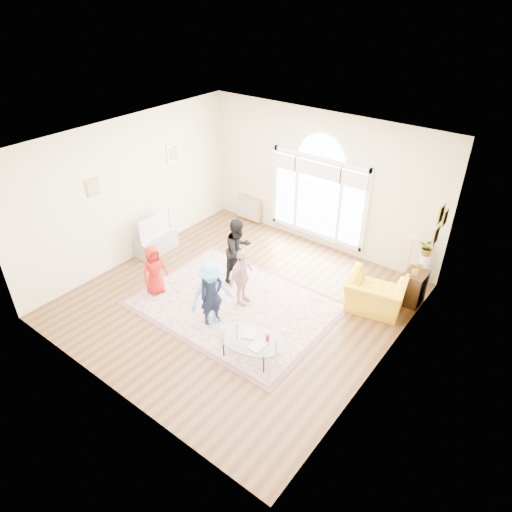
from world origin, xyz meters
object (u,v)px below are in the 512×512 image
Objects in this scene: area_rug at (234,305)px; tv_console at (156,244)px; television at (154,225)px; coffee_table at (250,339)px; armchair at (375,294)px.

area_rug is 3.60× the size of tv_console.
television is (0.01, -0.00, 0.50)m from tv_console.
area_rug is 2.90m from television.
area_rug is at bearing -9.36° from television.
armchair is (1.11, 2.52, -0.05)m from coffee_table.
armchair is (5.02, 1.12, -0.36)m from television.
armchair is (5.03, 1.12, 0.14)m from tv_console.
tv_console is at bearing 180.00° from television.
television is at bearing -0.00° from tv_console.
coffee_table is 1.23× the size of armchair.
coffee_table reaches higher than area_rug.
tv_console reaches higher than area_rug.
coffee_table is at bearing 54.13° from armchair.
television is 5.16m from armchair.
area_rug is 2.71× the size of coffee_table.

